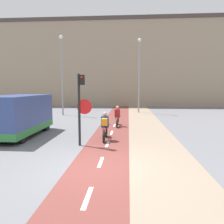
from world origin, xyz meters
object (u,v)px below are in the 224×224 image
Objects in this scene: street_lamp_far at (62,68)px; cyclist_far at (117,117)px; street_lamp_sidewalk at (139,69)px; van at (19,116)px; cyclist_near at (105,127)px; traffic_light_pole at (81,102)px.

street_lamp_far reaches higher than cyclist_far.
van is (-7.01, -11.27, -3.45)m from street_lamp_sidewalk.
cyclist_far is at bearing 83.98° from cyclist_near.
street_lamp_sidewalk reaches higher than traffic_light_pole.
cyclist_far is (1.38, 5.04, -1.35)m from traffic_light_pole.
cyclist_far is (0.42, 3.96, -0.04)m from cyclist_near.
van is (0.31, -9.02, -3.40)m from street_lamp_far.
traffic_light_pole is 0.43× the size of street_lamp_sidewalk.
street_lamp_sidewalk is at bearing 77.26° from cyclist_far.
van is at bearing -88.05° from street_lamp_far.
cyclist_far is 6.18m from van.
cyclist_far is (5.52, -5.73, -3.84)m from street_lamp_far.
street_lamp_far is at bearing 91.95° from van.
street_lamp_sidewalk is 1.60× the size of van.
street_lamp_sidewalk reaches higher than cyclist_near.
cyclist_near is 4.86m from van.
van reaches higher than cyclist_far.
street_lamp_far is 11.59m from cyclist_near.
van is at bearing -147.73° from cyclist_far.
traffic_light_pole is 0.69× the size of van.
street_lamp_sidewalk is at bearing 58.10° from van.
street_lamp_far reaches higher than van.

